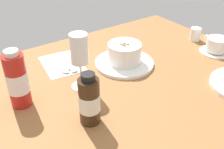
# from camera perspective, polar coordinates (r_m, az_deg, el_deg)

# --- Properties ---
(ground_plane) EXTENTS (1.10, 0.84, 0.03)m
(ground_plane) POSITION_cam_1_polar(r_m,az_deg,el_deg) (0.89, 1.91, -2.66)
(ground_plane) COLOR brown
(porridge_bowl) EXTENTS (0.22, 0.22, 0.09)m
(porridge_bowl) POSITION_cam_1_polar(r_m,az_deg,el_deg) (0.97, 2.65, 4.06)
(porridge_bowl) COLOR white
(porridge_bowl) RESTS_ON ground_plane
(cutlery_setting) EXTENTS (0.16, 0.20, 0.01)m
(cutlery_setting) POSITION_cam_1_polar(r_m,az_deg,el_deg) (1.01, -10.54, 2.23)
(cutlery_setting) COLOR white
(cutlery_setting) RESTS_ON ground_plane
(coffee_cup) EXTENTS (0.12, 0.13, 0.06)m
(coffee_cup) POSITION_cam_1_polar(r_m,az_deg,el_deg) (1.14, 21.36, 5.76)
(coffee_cup) COLOR white
(coffee_cup) RESTS_ON ground_plane
(creamer_jug) EXTENTS (0.04, 0.05, 0.06)m
(creamer_jug) POSITION_cam_1_polar(r_m,az_deg,el_deg) (1.23, 17.33, 8.23)
(creamer_jug) COLOR white
(creamer_jug) RESTS_ON ground_plane
(wine_glass) EXTENTS (0.07, 0.07, 0.18)m
(wine_glass) POSITION_cam_1_polar(r_m,az_deg,el_deg) (0.81, -6.96, 4.80)
(wine_glass) COLOR white
(wine_glass) RESTS_ON ground_plane
(sauce_bottle_red) EXTENTS (0.06, 0.06, 0.18)m
(sauce_bottle_red) POSITION_cam_1_polar(r_m,az_deg,el_deg) (0.79, -19.50, -1.21)
(sauce_bottle_red) COLOR #B21E19
(sauce_bottle_red) RESTS_ON ground_plane
(sauce_bottle_brown) EXTENTS (0.06, 0.06, 0.15)m
(sauce_bottle_brown) POSITION_cam_1_polar(r_m,az_deg,el_deg) (0.70, -4.85, -5.55)
(sauce_bottle_brown) COLOR #382314
(sauce_bottle_brown) RESTS_ON ground_plane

